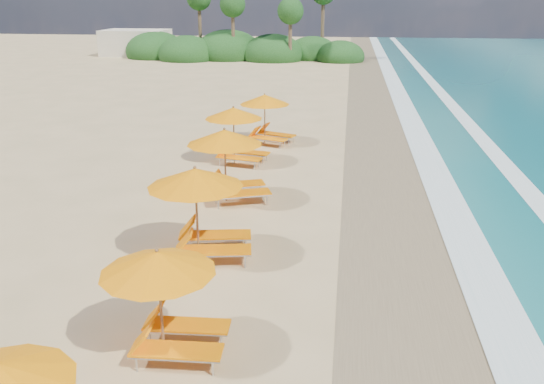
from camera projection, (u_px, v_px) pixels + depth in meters
name	position (u px, v px, depth m)	size (l,w,h in m)	color
ground	(272.00, 230.00, 16.70)	(160.00, 160.00, 0.00)	tan
wet_sand	(411.00, 238.00, 16.19)	(4.00, 160.00, 0.01)	#8E7B54
surf_foam	(509.00, 242.00, 15.84)	(4.00, 160.00, 0.01)	white
station_1	(169.00, 296.00, 10.62)	(2.45, 2.28, 2.21)	olive
station_2	(204.00, 207.00, 14.62)	(3.00, 2.86, 2.51)	olive
station_3	(231.00, 160.00, 18.69)	(3.25, 3.20, 2.52)	olive
station_4	(238.00, 132.00, 22.92)	(2.86, 2.75, 2.36)	olive
station_5	(268.00, 116.00, 26.02)	(2.98, 2.92, 2.32)	olive
treeline	(237.00, 50.00, 60.21)	(25.80, 8.80, 9.74)	#163D14
beach_building	(136.00, 43.00, 63.93)	(7.00, 5.00, 2.80)	beige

